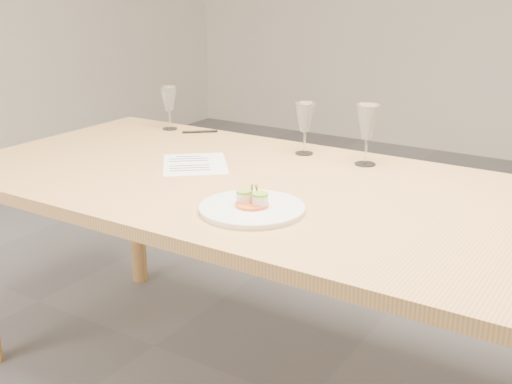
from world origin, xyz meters
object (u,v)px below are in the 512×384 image
Objects in this scene: ballpoint_pen at (200,132)px; wine_glass_0 at (169,100)px; dinner_plate at (252,207)px; dining_table at (312,213)px; wine_glass_1 at (305,118)px; recipe_sheet at (195,164)px; wine_glass_2 at (367,123)px.

wine_glass_0 reaches higher than ballpoint_pen.
dining_table is at bearing 76.45° from dinner_plate.
wine_glass_1 is (-0.22, 0.36, 0.20)m from dining_table.
wine_glass_1 reaches higher than dinner_plate.
wine_glass_1 is (0.51, -0.06, 0.12)m from ballpoint_pen.
recipe_sheet is at bearing -41.46° from wine_glass_0.
recipe_sheet reaches higher than dining_table.
ballpoint_pen is (-0.68, 0.66, -0.01)m from dinner_plate.
dinner_plate is 0.84× the size of recipe_sheet.
wine_glass_1 is (0.66, -0.04, 0.01)m from wine_glass_0.
dinner_plate is 1.05m from wine_glass_0.
ballpoint_pen is at bearing 174.60° from wine_glass_2.
recipe_sheet is at bearing -128.13° from wine_glass_1.
dinner_plate is 0.63m from wine_glass_1.
ballpoint_pen reaches higher than recipe_sheet.
dinner_plate is at bearing -74.58° from wine_glass_1.
recipe_sheet is (-0.41, 0.28, -0.01)m from dinner_plate.
ballpoint_pen is at bearing 85.27° from recipe_sheet.
recipe_sheet is 0.59m from wine_glass_2.
wine_glass_0 is at bearing 98.82° from recipe_sheet.
ballpoint_pen is at bearing 135.77° from dinner_plate.
wine_glass_1 is at bearing -3.84° from wine_glass_0.
wine_glass_0 is (-0.82, 0.64, 0.11)m from dinner_plate.
ballpoint_pen is 0.64× the size of wine_glass_0.
wine_glass_1 reaches higher than recipe_sheet.
wine_glass_2 reaches higher than ballpoint_pen.
wine_glass_2 is (0.90, -0.06, 0.02)m from wine_glass_0.
wine_glass_1 reaches higher than ballpoint_pen.
recipe_sheet is 0.56m from wine_glass_0.
recipe_sheet is (-0.47, 0.04, 0.07)m from dining_table.
wine_glass_1 is at bearing -48.67° from ballpoint_pen.
dinner_plate is at bearing -74.08° from recipe_sheet.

